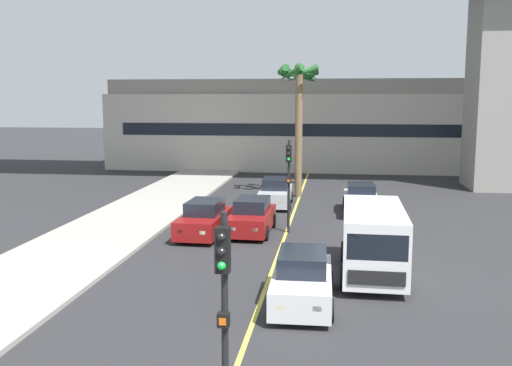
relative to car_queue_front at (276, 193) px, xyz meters
name	(u,v)px	position (x,y,z in m)	size (l,w,h in m)	color
sidewalk_left	(28,278)	(-6.84, -14.46, -0.65)	(4.80, 80.00, 0.15)	#ADA89E
lane_stripe_center	(286,233)	(1.16, -6.46, -0.72)	(0.14, 56.00, 0.01)	#DBCC4C
pier_building_backdrop	(311,125)	(1.16, 18.35, 3.00)	(34.36, 8.04, 7.56)	beige
car_queue_front	(276,193)	(0.00, 0.00, 0.00)	(1.94, 4.15, 1.56)	#B7BABF
car_queue_second	(302,280)	(2.39, -15.43, 0.00)	(1.90, 4.13, 1.56)	white
car_queue_third	(204,220)	(-2.39, -7.48, 0.00)	(1.95, 4.16, 1.56)	maroon
car_queue_fourth	(361,200)	(4.68, -1.46, 0.00)	(1.86, 4.12, 1.56)	white
car_queue_fifth	(252,217)	(-0.38, -6.66, 0.00)	(1.89, 4.13, 1.56)	maroon
delivery_van	(373,239)	(4.62, -12.39, 0.57)	(2.23, 5.28, 2.36)	white
traffic_light_median_near	(224,301)	(1.50, -22.83, 1.99)	(0.24, 0.37, 4.20)	black
traffic_light_median_far	(289,173)	(1.25, -6.45, 1.99)	(0.24, 0.37, 4.20)	black
palm_tree_near_median	(298,87)	(0.62, 8.92, 6.05)	(2.93, 2.95, 8.14)	brown
palm_tree_mid_median	(299,97)	(1.06, 3.19, 5.36)	(2.60, 2.70, 8.11)	brown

